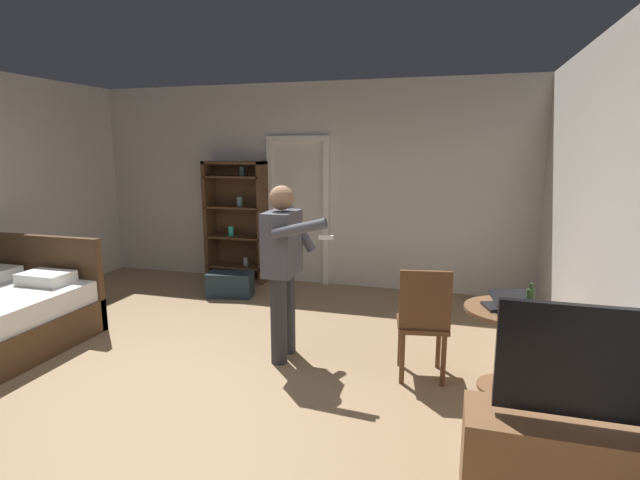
{
  "coord_description": "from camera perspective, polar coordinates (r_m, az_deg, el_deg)",
  "views": [
    {
      "loc": [
        2.13,
        -3.25,
        1.97
      ],
      "look_at": [
        1.03,
        0.61,
        1.19
      ],
      "focal_mm": 26.88,
      "sensor_mm": 36.0,
      "label": 1
    }
  ],
  "objects": [
    {
      "name": "doorway_frame",
      "position": [
        6.94,
        -2.63,
        4.79
      ],
      "size": [
        0.93,
        0.08,
        2.13
      ],
      "color": "white",
      "rests_on": "ground_plane"
    },
    {
      "name": "person_blue_shirt",
      "position": [
        4.41,
        -4.37,
        -2.46
      ],
      "size": [
        0.68,
        0.58,
        1.64
      ],
      "color": "#333338",
      "rests_on": "ground_plane"
    },
    {
      "name": "wall_back",
      "position": [
        6.98,
        -1.86,
        6.54
      ],
      "size": [
        6.6,
        0.12,
        2.86
      ],
      "primitive_type": "cube",
      "color": "beige",
      "rests_on": "ground_plane"
    },
    {
      "name": "side_table",
      "position": [
        4.23,
        21.34,
        -10.45
      ],
      "size": [
        0.69,
        0.69,
        0.7
      ],
      "color": "brown",
      "rests_on": "ground_plane"
    },
    {
      "name": "bottle_on_table",
      "position": [
        4.07,
        23.73,
        -6.62
      ],
      "size": [
        0.06,
        0.06,
        0.24
      ],
      "color": "#2A4622",
      "rests_on": "side_table"
    },
    {
      "name": "ground_plane",
      "position": [
        4.36,
        -15.98,
        -16.31
      ],
      "size": [
        7.27,
        7.27,
        0.0
      ],
      "primitive_type": "plane",
      "color": "#997A56"
    },
    {
      "name": "tv_flatscreen",
      "position": [
        3.1,
        29.56,
        -22.04
      ],
      "size": [
        1.29,
        0.4,
        1.2
      ],
      "color": "brown",
      "rests_on": "ground_plane"
    },
    {
      "name": "wooden_chair",
      "position": [
        4.18,
        12.18,
        -9.2
      ],
      "size": [
        0.48,
        0.48,
        0.99
      ],
      "color": "brown",
      "rests_on": "ground_plane"
    },
    {
      "name": "laptop",
      "position": [
        4.1,
        21.43,
        -7.04
      ],
      "size": [
        0.4,
        0.41,
        0.17
      ],
      "color": "black",
      "rests_on": "side_table"
    },
    {
      "name": "bookshelf",
      "position": [
        7.18,
        -9.84,
        2.72
      ],
      "size": [
        0.92,
        0.32,
        1.77
      ],
      "color": "#4C331E",
      "rests_on": "ground_plane"
    },
    {
      "name": "suitcase_dark",
      "position": [
        6.55,
        -10.65,
        -5.23
      ],
      "size": [
        0.64,
        0.41,
        0.33
      ],
      "primitive_type": "cube",
      "rotation": [
        0.0,
        0.0,
        0.18
      ],
      "color": "#1E2D38",
      "rests_on": "ground_plane"
    }
  ]
}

